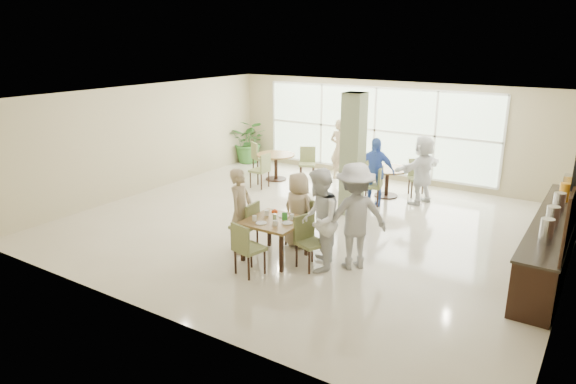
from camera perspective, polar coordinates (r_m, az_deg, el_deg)
The scene contains 20 objects.
ground at distance 11.30m, azimuth 2.46°, elevation -3.69°, with size 10.00×10.00×0.00m, color beige.
room_shell at distance 10.82m, azimuth 2.57°, elevation 4.78°, with size 10.00×10.00×10.00m.
window_bank at distance 15.01m, azimuth 9.60°, elevation 6.81°, with size 7.00×0.04×7.00m.
column at distance 11.73m, azimuth 7.22°, elevation 4.11°, with size 0.45×0.45×2.80m, color #6C7D57.
main_table at distance 9.43m, azimuth -1.47°, elevation -3.64°, with size 1.01×1.01×0.75m.
round_table_left at distance 14.73m, azimuth -1.35°, elevation 3.56°, with size 1.10×1.10×0.75m.
round_table_right at distance 13.40m, azimuth 10.97°, elevation 1.91°, with size 1.11×1.11×0.75m.
chairs_main_table at distance 9.48m, azimuth -1.35°, elevation -4.74°, with size 2.06×2.08×0.95m.
chairs_table_left at distance 14.70m, azimuth -1.37°, elevation 3.14°, with size 2.21×1.85×0.95m.
chairs_table_right at distance 13.43m, azimuth 10.80°, elevation 1.51°, with size 1.98×1.84×0.95m.
tabletop_clutter at distance 9.36m, azimuth -1.47°, elevation -2.83°, with size 0.71×0.72×0.21m.
buffet_counter at distance 10.25m, azimuth 27.42°, elevation -4.58°, with size 0.64×4.70×1.95m.
potted_plant at distance 16.81m, azimuth -4.29°, elevation 5.66°, with size 1.27×1.27×1.41m, color #35702D.
teen_left at distance 9.73m, azimuth -5.28°, elevation -2.07°, with size 0.60×0.39×1.63m, color tan.
teen_far at distance 9.96m, azimuth 1.15°, elevation -2.00°, with size 0.73×0.40×1.49m, color tan.
teen_right at distance 8.94m, azimuth 3.43°, elevation -3.12°, with size 0.89×0.69×1.83m, color white.
teen_standing at distance 9.05m, azimuth 7.39°, elevation -2.68°, with size 1.24×0.71×1.92m, color #9B9B9D.
adult_a at distance 12.62m, azimuth 9.58°, elevation 2.26°, with size 0.98×0.56×1.67m, color #4166C4.
adult_b at distance 12.96m, azimuth 14.69°, elevation 2.41°, with size 1.58×0.68×1.70m, color white.
adult_standing at distance 14.77m, azimuth 5.80°, elevation 4.74°, with size 0.64×0.42×1.76m, color tan.
Camera 1 is at (5.33, -9.13, 3.97)m, focal length 32.00 mm.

